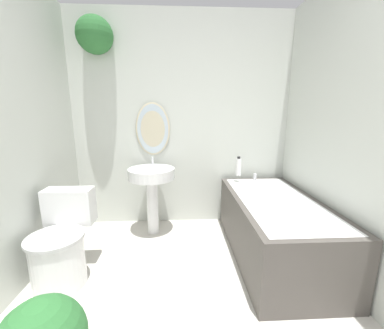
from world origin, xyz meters
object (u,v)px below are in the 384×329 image
object	(u,v)px
toilet	(61,246)
shampoo_bottle	(238,167)
bathtub	(274,226)
pedestal_sink	(152,182)

from	to	relation	value
toilet	shampoo_bottle	bearing A→B (deg)	27.28
shampoo_bottle	bathtub	bearing A→B (deg)	-69.23
shampoo_bottle	toilet	bearing A→B (deg)	-152.72
toilet	shampoo_bottle	world-z (taller)	shampoo_bottle
shampoo_bottle	pedestal_sink	bearing A→B (deg)	-175.56
toilet	bathtub	distance (m)	1.81
pedestal_sink	shampoo_bottle	world-z (taller)	shampoo_bottle
bathtub	shampoo_bottle	distance (m)	0.74
toilet	pedestal_sink	world-z (taller)	pedestal_sink
pedestal_sink	shampoo_bottle	distance (m)	0.97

